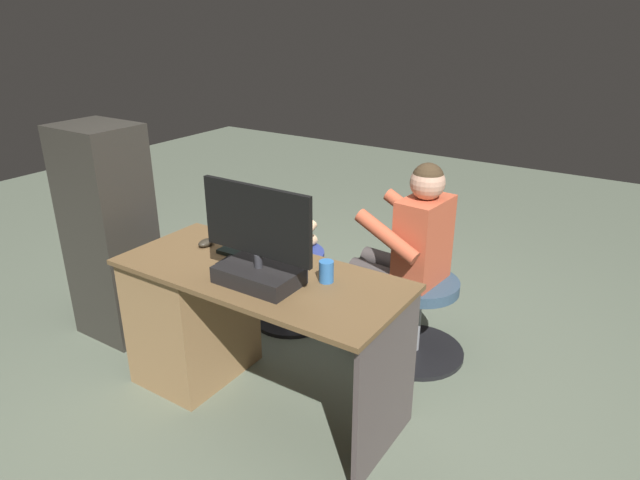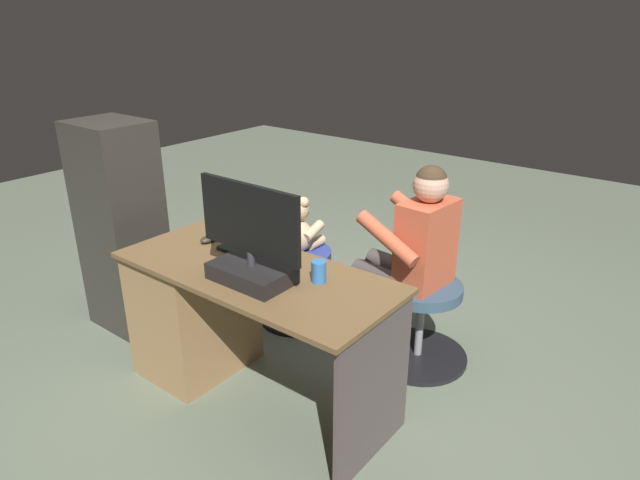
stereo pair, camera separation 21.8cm
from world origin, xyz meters
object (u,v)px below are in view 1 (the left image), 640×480
keyboard (258,256)px  computer_mouse (206,243)px  teddy_bear (291,227)px  visitor_chair (418,313)px  monitor (258,253)px  cup (326,271)px  desk (206,313)px  tv_remote (229,260)px  office_chair_teddy (291,280)px  person (406,244)px

keyboard → computer_mouse: size_ratio=4.38×
teddy_bear → visitor_chair: 0.90m
teddy_bear → computer_mouse: bearing=84.9°
monitor → teddy_bear: (0.43, -0.83, -0.24)m
cup → teddy_bear: (0.67, -0.66, -0.15)m
desk → teddy_bear: bearing=-90.7°
monitor → computer_mouse: bearing=-19.9°
computer_mouse → monitor: bearing=160.1°
computer_mouse → desk: bearing=119.2°
tv_remote → office_chair_teddy: 0.87m
office_chair_teddy → tv_remote: bearing=103.2°
monitor → office_chair_teddy: monitor is taller
visitor_chair → desk: bearing=44.0°
desk → visitor_chair: size_ratio=2.51×
cup → office_chair_teddy: 1.05m
tv_remote → computer_mouse: bearing=-25.5°
cup → visitor_chair: cup is taller
cup → visitor_chair: (-0.15, -0.72, -0.51)m
desk → teddy_bear: teddy_bear is taller
keyboard → visitor_chair: bearing=-129.4°
cup → person: 0.72m
teddy_bear → visitor_chair: teddy_bear is taller
desk → tv_remote: 0.39m
teddy_bear → desk: bearing=89.3°
desk → person: 1.12m
desk → visitor_chair: desk is taller
desk → monitor: size_ratio=2.51×
cup → teddy_bear: bearing=-44.4°
monitor → keyboard: (0.17, -0.20, -0.14)m
computer_mouse → visitor_chair: size_ratio=0.17×
office_chair_teddy → visitor_chair: same height
office_chair_teddy → monitor: bearing=117.8°
computer_mouse → teddy_bear: teddy_bear is taller
office_chair_teddy → person: 0.83m
monitor → cup: size_ratio=5.64×
desk → tv_remote: (-0.18, -0.00, 0.35)m
desk → monitor: bearing=168.6°
keyboard → tv_remote: (0.09, 0.11, -0.00)m
desk → computer_mouse: size_ratio=14.54×
visitor_chair → person: size_ratio=0.49×
monitor → person: (-0.30, -0.88, -0.20)m
monitor → keyboard: size_ratio=1.32×
tv_remote → teddy_bear: teddy_bear is taller
computer_mouse → person: 1.06m
computer_mouse → cup: 0.73m
monitor → visitor_chair: 1.15m
visitor_chair → office_chair_teddy: bearing=5.2°
person → keyboard: bearing=55.1°
monitor → tv_remote: monitor is taller
computer_mouse → teddy_bear: size_ratio=0.27×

